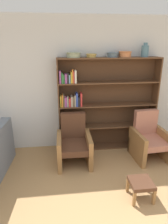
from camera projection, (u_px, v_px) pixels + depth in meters
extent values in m
cube|color=silver|center=(100.00, 85.00, 4.25)|extent=(12.00, 0.06, 2.75)
cube|color=brown|center=(59.00, 107.00, 4.11)|extent=(0.02, 0.30, 1.96)
cube|color=brown|center=(154.00, 103.00, 4.33)|extent=(0.02, 0.30, 1.96)
cube|color=brown|center=(110.00, 58.00, 3.90)|extent=(2.03, 0.30, 0.02)
cube|color=brown|center=(106.00, 146.00, 4.54)|extent=(2.03, 0.30, 0.03)
cube|color=#492F1E|center=(106.00, 103.00, 4.36)|extent=(2.03, 0.01, 1.96)
cube|color=#7F6B4C|center=(63.00, 143.00, 4.34)|extent=(0.03, 0.17, 0.27)
cube|color=#388C47|center=(64.00, 144.00, 4.35)|extent=(0.02, 0.17, 0.25)
cube|color=red|center=(66.00, 145.00, 4.36)|extent=(0.04, 0.16, 0.20)
cube|color=#334CB2|center=(67.00, 144.00, 4.35)|extent=(0.02, 0.16, 0.24)
cube|color=#334CB2|center=(69.00, 144.00, 4.35)|extent=(0.04, 0.13, 0.21)
cube|color=white|center=(71.00, 143.00, 4.37)|extent=(0.03, 0.18, 0.27)
cube|color=#669EB2|center=(73.00, 144.00, 4.36)|extent=(0.03, 0.12, 0.22)
cube|color=#388C47|center=(74.00, 144.00, 4.39)|extent=(0.02, 0.17, 0.18)
cube|color=red|center=(75.00, 144.00, 4.37)|extent=(0.02, 0.15, 0.22)
cube|color=#B2A899|center=(77.00, 143.00, 4.39)|extent=(0.04, 0.19, 0.26)
cube|color=red|center=(79.00, 142.00, 4.39)|extent=(0.04, 0.19, 0.26)
cube|color=orange|center=(81.00, 144.00, 4.38)|extent=(0.02, 0.13, 0.21)
cube|color=white|center=(82.00, 144.00, 4.39)|extent=(0.04, 0.13, 0.18)
cube|color=#388C47|center=(84.00, 144.00, 4.39)|extent=(0.03, 0.13, 0.20)
cube|color=brown|center=(107.00, 125.00, 4.38)|extent=(2.03, 0.30, 0.02)
cube|color=#334CB2|center=(62.00, 124.00, 4.17)|extent=(0.04, 0.13, 0.21)
cube|color=#994C99|center=(64.00, 122.00, 4.20)|extent=(0.04, 0.19, 0.25)
cube|color=black|center=(66.00, 124.00, 4.20)|extent=(0.03, 0.17, 0.18)
cube|color=white|center=(68.00, 122.00, 4.20)|extent=(0.03, 0.18, 0.24)
cube|color=orange|center=(70.00, 124.00, 4.19)|extent=(0.03, 0.12, 0.17)
cube|color=orange|center=(72.00, 124.00, 4.20)|extent=(0.04, 0.13, 0.19)
cube|color=#669EB2|center=(74.00, 123.00, 4.22)|extent=(0.03, 0.18, 0.19)
cube|color=red|center=(76.00, 122.00, 4.21)|extent=(0.04, 0.16, 0.23)
cube|color=orange|center=(77.00, 122.00, 4.22)|extent=(0.02, 0.17, 0.24)
cube|color=#B2A899|center=(79.00, 123.00, 4.22)|extent=(0.04, 0.14, 0.18)
cube|color=red|center=(80.00, 122.00, 4.24)|extent=(0.02, 0.19, 0.23)
cube|color=#994C99|center=(82.00, 121.00, 4.23)|extent=(0.02, 0.18, 0.25)
cube|color=red|center=(83.00, 122.00, 4.24)|extent=(0.03, 0.19, 0.23)
cube|color=#388C47|center=(84.00, 121.00, 4.22)|extent=(0.02, 0.16, 0.28)
cube|color=brown|center=(108.00, 105.00, 4.22)|extent=(2.03, 0.30, 0.03)
cube|color=gold|center=(61.00, 101.00, 4.01)|extent=(0.02, 0.15, 0.23)
cube|color=orange|center=(62.00, 100.00, 4.03)|extent=(0.03, 0.18, 0.25)
cube|color=#7F6B4C|center=(64.00, 100.00, 4.01)|extent=(0.02, 0.13, 0.26)
cube|color=#994C99|center=(66.00, 102.00, 4.04)|extent=(0.04, 0.17, 0.20)
cube|color=#B2A899|center=(68.00, 101.00, 4.02)|extent=(0.03, 0.12, 0.21)
cube|color=red|center=(70.00, 102.00, 4.04)|extent=(0.04, 0.15, 0.18)
cube|color=#B2A899|center=(72.00, 101.00, 4.06)|extent=(0.04, 0.19, 0.21)
cube|color=#7F6B4C|center=(73.00, 101.00, 4.06)|extent=(0.02, 0.17, 0.20)
cube|color=#B2A899|center=(75.00, 101.00, 4.04)|extent=(0.03, 0.14, 0.23)
cube|color=#334CB2|center=(77.00, 99.00, 4.06)|extent=(0.04, 0.18, 0.27)
cube|color=black|center=(79.00, 101.00, 4.07)|extent=(0.04, 0.17, 0.19)
cube|color=red|center=(81.00, 99.00, 4.07)|extent=(0.03, 0.18, 0.27)
cube|color=brown|center=(109.00, 82.00, 4.06)|extent=(2.03, 0.30, 0.02)
cube|color=#994C99|center=(60.00, 77.00, 3.86)|extent=(0.03, 0.17, 0.24)
cube|color=#388C47|center=(62.00, 78.00, 3.88)|extent=(0.02, 0.19, 0.20)
cube|color=#388C47|center=(64.00, 79.00, 3.89)|extent=(0.02, 0.18, 0.17)
cube|color=#994C99|center=(66.00, 78.00, 3.87)|extent=(0.04, 0.15, 0.18)
cube|color=black|center=(68.00, 78.00, 3.87)|extent=(0.03, 0.12, 0.20)
cube|color=#669EB2|center=(69.00, 79.00, 3.91)|extent=(0.03, 0.20, 0.16)
cube|color=gold|center=(71.00, 77.00, 3.89)|extent=(0.02, 0.17, 0.22)
cube|color=orange|center=(72.00, 76.00, 3.87)|extent=(0.02, 0.14, 0.26)
cube|color=red|center=(74.00, 77.00, 3.90)|extent=(0.02, 0.18, 0.22)
cube|color=white|center=(75.00, 76.00, 3.90)|extent=(0.04, 0.17, 0.25)
cylinder|color=gray|center=(74.00, 55.00, 3.80)|extent=(0.26, 0.26, 0.09)
torus|color=gray|center=(74.00, 53.00, 3.79)|extent=(0.28, 0.28, 0.02)
cylinder|color=tan|center=(91.00, 56.00, 3.84)|extent=(0.18, 0.18, 0.06)
torus|color=tan|center=(91.00, 54.00, 3.84)|extent=(0.20, 0.20, 0.02)
cylinder|color=slate|center=(113.00, 55.00, 3.89)|extent=(0.21, 0.21, 0.09)
torus|color=slate|center=(113.00, 53.00, 3.87)|extent=(0.23, 0.23, 0.02)
cylinder|color=#C67547|center=(125.00, 54.00, 3.91)|extent=(0.24, 0.24, 0.11)
torus|color=#C67547|center=(125.00, 52.00, 3.90)|extent=(0.26, 0.26, 0.02)
cylinder|color=slate|center=(145.00, 51.00, 3.94)|extent=(0.14, 0.14, 0.22)
cylinder|color=slate|center=(146.00, 44.00, 3.89)|extent=(0.08, 0.08, 0.05)
cube|color=olive|center=(91.00, 163.00, 3.61)|extent=(0.07, 0.07, 0.34)
cube|color=olive|center=(60.00, 165.00, 3.55)|extent=(0.07, 0.07, 0.34)
cube|color=olive|center=(87.00, 147.00, 4.18)|extent=(0.07, 0.07, 0.34)
cube|color=olive|center=(60.00, 148.00, 4.12)|extent=(0.07, 0.07, 0.34)
cube|color=#4C2D1E|center=(74.00, 146.00, 3.80)|extent=(0.48, 0.64, 0.12)
cube|color=#4C2D1E|center=(73.00, 126.00, 3.96)|extent=(0.48, 0.12, 0.54)
cube|color=olive|center=(89.00, 149.00, 3.86)|extent=(0.08, 0.68, 0.58)
cube|color=olive|center=(60.00, 151.00, 3.80)|extent=(0.08, 0.68, 0.58)
cube|color=olive|center=(143.00, 160.00, 3.70)|extent=(0.08, 0.08, 0.34)
cube|color=olive|center=(155.00, 142.00, 4.37)|extent=(0.08, 0.08, 0.34)
cube|color=olive|center=(130.00, 145.00, 4.27)|extent=(0.08, 0.08, 0.34)
cube|color=#B2705B|center=(151.00, 142.00, 3.97)|extent=(0.53, 0.67, 0.12)
cube|color=#B2705B|center=(145.00, 122.00, 4.13)|extent=(0.49, 0.16, 0.54)
cube|color=olive|center=(163.00, 144.00, 4.05)|extent=(0.13, 0.68, 0.58)
cube|color=olive|center=(137.00, 147.00, 3.95)|extent=(0.13, 0.68, 0.58)
cube|color=olive|center=(128.00, 185.00, 3.13)|extent=(0.04, 0.04, 0.24)
cube|color=olive|center=(146.00, 184.00, 3.17)|extent=(0.04, 0.04, 0.24)
cube|color=olive|center=(134.00, 199.00, 2.86)|extent=(0.04, 0.04, 0.24)
cube|color=olive|center=(154.00, 197.00, 2.89)|extent=(0.04, 0.04, 0.24)
cube|color=#4C2D1E|center=(141.00, 183.00, 2.96)|extent=(0.34, 0.34, 0.06)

